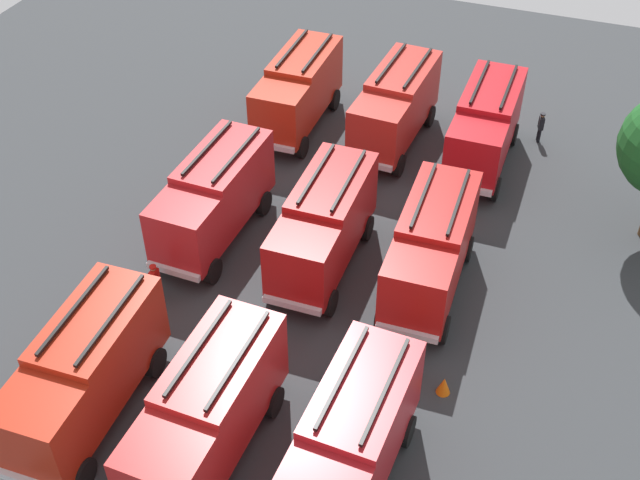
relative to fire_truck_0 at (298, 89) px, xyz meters
The scene contains 16 objects.
ground_plane 11.27m from the fire_truck_0, 26.21° to the left, with size 56.58×56.58×0.00m, color #2D3033.
fire_truck_0 is the anchor object (origin of this frame).
fire_truck_1 9.66m from the fire_truck_0, ahead, with size 7.27×2.92×3.88m.
fire_truck_2 19.75m from the fire_truck_0, ahead, with size 7.27×2.93×3.88m.
fire_truck_3 5.10m from the fire_truck_0, 92.64° to the left, with size 7.32×3.06×3.88m.
fire_truck_4 10.98m from the fire_truck_0, 27.05° to the left, with size 7.23×2.83×3.88m.
fire_truck_5 20.40m from the fire_truck_0, 13.53° to the left, with size 7.27×2.92×3.88m.
fire_truck_6 9.64m from the fire_truck_0, 89.49° to the left, with size 7.21×2.77×3.88m.
fire_truck_7 13.49m from the fire_truck_0, 44.36° to the left, with size 7.27×2.93×3.88m.
fire_truck_8 21.54m from the fire_truck_0, 25.81° to the left, with size 7.29×2.99×3.88m.
firefighter_0 17.50m from the fire_truck_0, 34.19° to the left, with size 0.48×0.45×1.65m.
firefighter_1 14.06m from the fire_truck_0, ahead, with size 0.43×0.28×1.69m.
firefighter_2 15.47m from the fire_truck_0, ahead, with size 0.44×0.27×1.60m.
firefighter_3 12.44m from the fire_truck_0, 103.42° to the left, with size 0.47×0.34×1.63m.
traffic_cone_0 18.68m from the fire_truck_0, 37.63° to the left, with size 0.51×0.51×0.73m, color #F2600C.
traffic_cone_1 5.54m from the fire_truck_0, 28.90° to the left, with size 0.51×0.51×0.73m, color #F2600C.
Camera 1 is at (23.41, 8.69, 22.57)m, focal length 44.86 mm.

